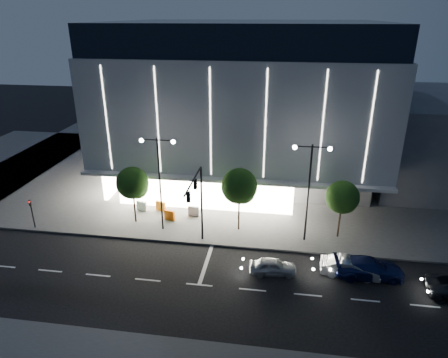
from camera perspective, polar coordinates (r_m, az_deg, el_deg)
ground at (r=32.49m, az=-6.56°, el=-12.88°), size 160.00×160.00×0.00m
sidewalk_museum at (r=52.93m, az=5.25°, el=1.78°), size 70.00×40.00×0.15m
museum at (r=48.91m, az=3.10°, el=11.34°), size 30.00×25.80×18.00m
annex_building at (r=54.60m, az=28.11°, el=5.27°), size 16.00×20.00×10.00m
traffic_mast at (r=32.55m, az=-3.78°, el=-2.45°), size 0.33×5.89×7.07m
street_lamp_west at (r=35.54m, az=-9.24°, el=1.13°), size 3.16×0.36×9.00m
street_lamp_east at (r=34.07m, az=12.12°, el=-0.05°), size 3.16×0.36×9.00m
ped_signal_far at (r=41.06m, az=-25.76°, el=-4.12°), size 0.22×0.24×3.00m
tree_left at (r=38.10m, az=-12.89°, el=-0.78°), size 3.02×3.02×5.72m
tree_mid at (r=35.71m, az=2.24°, el=-1.29°), size 3.25×3.25×6.15m
tree_right at (r=36.16m, az=16.56°, el=-2.73°), size 2.91×2.91×5.51m
car_lead at (r=31.87m, az=7.00°, el=-12.31°), size 3.79×1.81×1.25m
car_second at (r=32.83m, az=17.53°, el=-11.95°), size 4.53×1.88×1.46m
car_third at (r=33.16m, az=19.97°, el=-11.85°), size 5.44×2.50×1.54m
barrier_a at (r=39.24m, az=-7.78°, el=-5.16°), size 1.12×0.57×1.00m
barrier_b at (r=41.57m, az=-11.67°, el=-3.78°), size 1.13×0.52×1.00m
barrier_c at (r=41.15m, az=-9.03°, el=-3.85°), size 1.11×0.65×1.00m
barrier_d at (r=39.77m, az=-4.35°, el=-4.60°), size 1.11×0.29×1.00m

